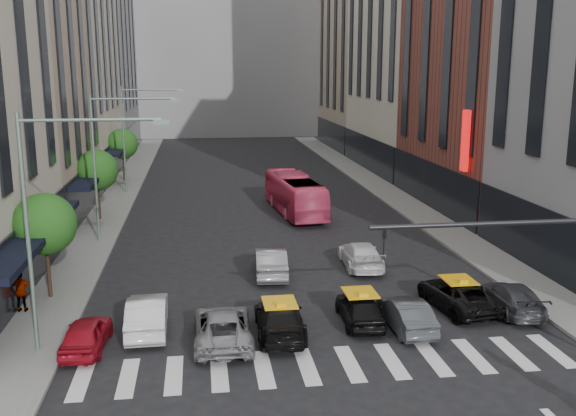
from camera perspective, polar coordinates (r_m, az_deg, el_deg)
name	(u,v)px	position (r m, az deg, el deg)	size (l,w,h in m)	color
ground	(343,384)	(23.01, 4.90, -15.34)	(160.00, 160.00, 0.00)	black
sidewalk_left	(112,208)	(51.40, -15.40, 0.02)	(3.00, 96.00, 0.15)	slate
sidewalk_right	(399,199)	(53.46, 9.84, 0.75)	(3.00, 96.00, 0.15)	slate
building_left_b	(16,48)	(49.41, -23.01, 12.96)	(8.00, 16.00, 24.00)	tan
building_left_d	(95,32)	(85.83, -16.77, 14.76)	(8.00, 18.00, 30.00)	gray
building_right_b	(489,36)	(51.66, 17.44, 14.41)	(8.00, 18.00, 26.00)	brown
building_right_d	(362,42)	(87.62, 6.59, 14.48)	(8.00, 18.00, 28.00)	tan
building_far	(225,20)	(105.19, -5.61, 16.32)	(30.00, 10.00, 36.00)	gray
tree_near	(45,224)	(31.46, -20.81, -1.36)	(2.88, 2.88, 4.95)	black
tree_mid	(97,170)	(46.91, -16.61, 3.25)	(2.88, 2.88, 4.95)	black
tree_far	(123,144)	(62.63, -14.50, 5.55)	(2.88, 2.88, 4.95)	black
streetlamp_near	(52,202)	(24.89, -20.23, 0.54)	(5.38, 0.25, 9.00)	gray
streetlamp_mid	(110,148)	(40.47, -15.57, 5.15)	(5.38, 0.25, 9.00)	gray
streetlamp_far	(134,125)	(56.29, -13.50, 7.18)	(5.38, 0.25, 9.00)	gray
liberty_sign	(465,141)	(43.67, 15.49, 5.78)	(0.30, 0.70, 4.00)	red
car_red	(86,334)	(26.35, -17.49, -10.63)	(1.51, 3.76, 1.28)	#A00E1C
car_white_front	(147,314)	(27.42, -12.40, -9.17)	(1.58, 4.53, 1.49)	silver
car_silver	(223,326)	(25.91, -5.84, -10.41)	(2.25, 4.88, 1.36)	gray
taxi_left	(280,319)	(26.45, -0.75, -9.83)	(1.91, 4.71, 1.37)	black
taxi_center	(360,308)	(27.75, 6.40, -8.84)	(1.59, 3.96, 1.35)	black
car_grey_mid	(406,314)	(27.44, 10.45, -9.25)	(1.40, 4.03, 1.33)	#3B3E42
taxi_right	(458,294)	(30.18, 14.84, -7.44)	(2.21, 4.80, 1.33)	black
car_grey_curb	(512,297)	(30.58, 19.32, -7.51)	(1.81, 4.44, 1.29)	#393B40
car_row2_left	(271,262)	(33.64, -1.54, -4.80)	(1.59, 4.55, 1.50)	#A0A1A5
car_row2_right	(361,255)	(35.28, 6.47, -4.15)	(1.94, 4.76, 1.38)	white
bus	(295,194)	(47.76, 0.59, 1.23)	(2.43, 10.39, 2.89)	#F14776
pedestrian_far	(21,292)	(30.68, -22.63, -6.87)	(1.08, 0.45, 1.84)	gray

